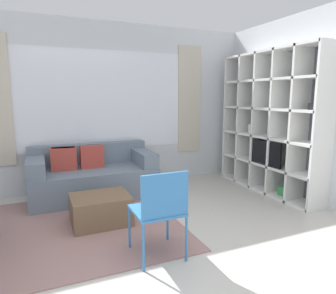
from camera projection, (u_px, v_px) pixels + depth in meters
name	position (u px, v px, depth m)	size (l,w,h in m)	color
ground_plane	(186.00, 287.00, 2.41)	(16.00, 16.00, 0.00)	beige
wall_back	(104.00, 106.00, 4.94)	(6.26, 0.11, 2.70)	silver
wall_right	(293.00, 107.00, 4.55)	(0.07, 4.22, 2.70)	silver
area_rug	(50.00, 230.00, 3.41)	(2.89, 2.25, 0.01)	gray
shelving_unit	(271.00, 124.00, 4.73)	(0.38, 2.01, 2.21)	#515660
couch_main	(92.00, 176.00, 4.55)	(1.82, 0.88, 0.78)	slate
ottoman	(101.00, 210.00, 3.58)	(0.68, 0.55, 0.35)	brown
folding_chair	(160.00, 207.00, 2.74)	(0.44, 0.46, 0.86)	#3375B7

